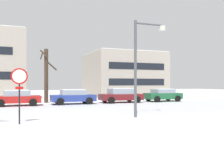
% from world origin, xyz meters
% --- Properties ---
extents(ground_plane, '(120.00, 120.00, 0.00)m').
position_xyz_m(ground_plane, '(0.00, 0.00, 0.00)').
color(ground_plane, white).
extents(road_surface, '(80.00, 8.47, 0.00)m').
position_xyz_m(road_surface, '(0.00, 3.24, 0.00)').
color(road_surface, silver).
rests_on(road_surface, ground).
extents(stop_sign, '(0.76, 0.16, 2.63)m').
position_xyz_m(stop_sign, '(-2.72, -1.99, 1.85)').
color(stop_sign, black).
rests_on(stop_sign, ground).
extents(street_lamp, '(2.03, 0.36, 5.49)m').
position_xyz_m(street_lamp, '(3.82, -1.80, 3.40)').
color(street_lamp, '#4C4F54').
rests_on(street_lamp, ground).
extents(parked_car_red, '(3.87, 2.05, 1.36)m').
position_xyz_m(parked_car_red, '(-2.84, 8.37, 0.70)').
color(parked_car_red, red).
rests_on(parked_car_red, ground).
extents(parked_car_blue, '(4.06, 2.03, 1.38)m').
position_xyz_m(parked_car_blue, '(2.04, 8.44, 0.71)').
color(parked_car_blue, '#283D93').
rests_on(parked_car_blue, ground).
extents(parked_car_maroon, '(4.25, 2.16, 1.45)m').
position_xyz_m(parked_car_maroon, '(6.91, 8.52, 0.74)').
color(parked_car_maroon, maroon).
rests_on(parked_car_maroon, ground).
extents(parked_car_green, '(3.87, 2.04, 1.36)m').
position_xyz_m(parked_car_green, '(11.79, 8.46, 0.70)').
color(parked_car_green, '#1E6038').
rests_on(parked_car_green, ground).
extents(tree_far_mid, '(1.69, 1.68, 5.37)m').
position_xyz_m(tree_far_mid, '(-0.14, 10.96, 2.83)').
color(tree_far_mid, '#423326').
rests_on(tree_far_mid, ground).
extents(building_far_right, '(10.31, 10.03, 6.50)m').
position_xyz_m(building_far_right, '(12.25, 20.35, 3.25)').
color(building_far_right, '#B2A899').
rests_on(building_far_right, ground).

